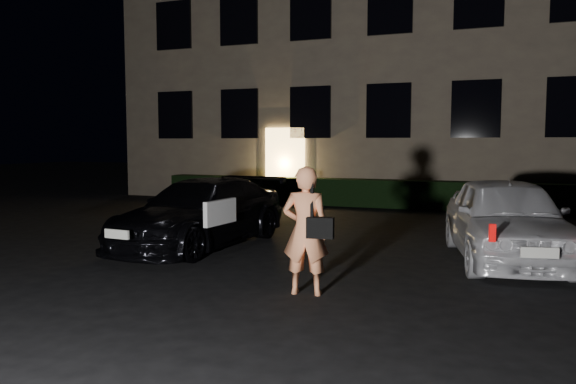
% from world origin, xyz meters
% --- Properties ---
extents(ground, '(80.00, 80.00, 0.00)m').
position_xyz_m(ground, '(0.00, 0.00, 0.00)').
color(ground, black).
rests_on(ground, ground).
extents(building, '(20.00, 8.11, 12.00)m').
position_xyz_m(building, '(-0.00, 14.99, 6.00)').
color(building, '#716051').
rests_on(building, ground).
extents(hedge, '(15.00, 0.70, 0.85)m').
position_xyz_m(hedge, '(0.00, 10.50, 0.42)').
color(hedge, black).
rests_on(hedge, ground).
extents(sedan, '(2.16, 4.63, 1.29)m').
position_xyz_m(sedan, '(-2.00, 2.71, 0.65)').
color(sedan, black).
rests_on(sedan, ground).
extents(hatch, '(2.53, 4.48, 1.44)m').
position_xyz_m(hatch, '(3.53, 3.33, 0.72)').
color(hatch, silver).
rests_on(hatch, ground).
extents(man, '(0.75, 0.50, 1.70)m').
position_xyz_m(man, '(1.08, 0.13, 0.85)').
color(man, '#F4915E').
rests_on(man, ground).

